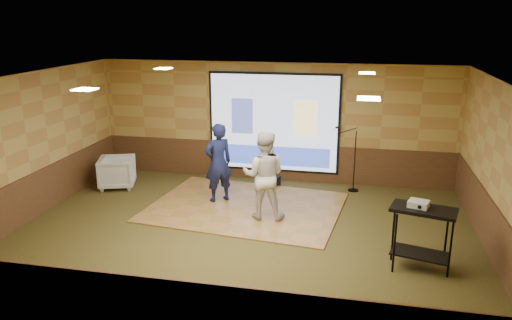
% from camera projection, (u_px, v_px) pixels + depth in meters
% --- Properties ---
extents(ground, '(9.00, 9.00, 0.00)m').
position_uv_depth(ground, '(243.00, 234.00, 9.71)').
color(ground, '#2D3317').
rests_on(ground, ground).
extents(room_shell, '(9.04, 7.04, 3.02)m').
position_uv_depth(room_shell, '(242.00, 129.00, 9.12)').
color(room_shell, tan).
rests_on(room_shell, ground).
extents(wainscot_back, '(9.00, 0.04, 0.95)m').
position_uv_depth(wainscot_back, '(273.00, 162.00, 12.85)').
color(wainscot_back, '#482B18').
rests_on(wainscot_back, ground).
extents(wainscot_front, '(9.00, 0.04, 0.95)m').
position_uv_depth(wainscot_front, '(180.00, 313.00, 6.30)').
color(wainscot_front, '#482B18').
rests_on(wainscot_front, ground).
extents(wainscot_left, '(0.04, 7.00, 0.95)m').
position_uv_depth(wainscot_left, '(35.00, 195.00, 10.45)').
color(wainscot_left, '#482B18').
rests_on(wainscot_left, ground).
extents(wainscot_right, '(0.04, 7.00, 0.95)m').
position_uv_depth(wainscot_right, '(492.00, 231.00, 8.70)').
color(wainscot_right, '#482B18').
rests_on(wainscot_right, ground).
extents(projector_screen, '(3.32, 0.06, 2.52)m').
position_uv_depth(projector_screen, '(274.00, 124.00, 12.53)').
color(projector_screen, black).
rests_on(projector_screen, room_shell).
extents(downlight_nw, '(0.32, 0.32, 0.02)m').
position_uv_depth(downlight_nw, '(163.00, 68.00, 11.00)').
color(downlight_nw, '#FBE6BC').
rests_on(downlight_nw, room_shell).
extents(downlight_ne, '(0.32, 0.32, 0.02)m').
position_uv_depth(downlight_ne, '(367.00, 73.00, 10.14)').
color(downlight_ne, '#FBE6BC').
rests_on(downlight_ne, room_shell).
extents(downlight_sw, '(0.32, 0.32, 0.02)m').
position_uv_depth(downlight_sw, '(85.00, 89.00, 7.90)').
color(downlight_sw, '#FBE6BC').
rests_on(downlight_sw, room_shell).
extents(downlight_se, '(0.32, 0.32, 0.02)m').
position_uv_depth(downlight_se, '(369.00, 98.00, 7.04)').
color(downlight_se, '#FBE6BC').
rests_on(downlight_se, room_shell).
extents(dance_floor, '(4.42, 3.56, 0.03)m').
position_uv_depth(dance_floor, '(246.00, 207.00, 11.06)').
color(dance_floor, '#A26D3B').
rests_on(dance_floor, ground).
extents(player_left, '(0.78, 0.75, 1.80)m').
position_uv_depth(player_left, '(218.00, 163.00, 11.15)').
color(player_left, '#151C43').
rests_on(player_left, dance_floor).
extents(player_right, '(0.93, 0.74, 1.84)m').
position_uv_depth(player_right, '(264.00, 175.00, 10.20)').
color(player_right, beige).
rests_on(player_right, dance_floor).
extents(av_table, '(1.03, 0.54, 1.08)m').
position_uv_depth(av_table, '(422.00, 225.00, 8.19)').
color(av_table, black).
rests_on(av_table, ground).
extents(projector, '(0.38, 0.35, 0.10)m').
position_uv_depth(projector, '(419.00, 204.00, 8.15)').
color(projector, silver).
rests_on(projector, av_table).
extents(mic_stand, '(0.63, 0.26, 1.60)m').
position_uv_depth(mic_stand, '(352.00, 171.00, 12.00)').
color(mic_stand, black).
rests_on(mic_stand, ground).
extents(banquet_chair, '(1.06, 1.04, 0.77)m').
position_uv_depth(banquet_chair, '(117.00, 172.00, 12.27)').
color(banquet_chair, gray).
rests_on(banquet_chair, ground).
extents(duffel_bag, '(0.47, 0.39, 0.25)m').
position_uv_depth(duffel_bag, '(271.00, 181.00, 12.44)').
color(duffel_bag, black).
rests_on(duffel_bag, ground).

